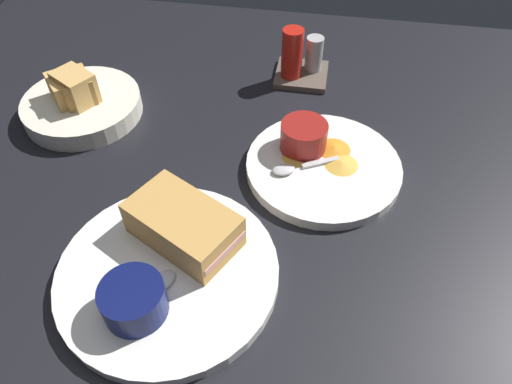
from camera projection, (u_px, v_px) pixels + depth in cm
name	position (u px, v px, depth cm)	size (l,w,h in cm)	color
ground_plane	(186.00, 202.00, 64.91)	(110.00, 110.00, 3.00)	black
plate_sandwich_main	(168.00, 273.00, 54.46)	(25.90, 25.90, 1.60)	white
sandwich_half_near	(183.00, 225.00, 55.23)	(15.04, 12.80, 4.80)	tan
ramekin_dark_sauce	(132.00, 299.00, 48.83)	(6.94, 6.94, 4.03)	#0C144C
spoon_by_dark_ramekin	(171.00, 273.00, 53.10)	(5.97, 9.39, 0.80)	silver
plate_chips_companion	(323.00, 167.00, 66.41)	(21.99, 21.99, 1.60)	white
ramekin_light_gravy	(304.00, 136.00, 66.38)	(6.71, 6.71, 4.15)	maroon
spoon_by_gravy_ramekin	(292.00, 168.00, 64.61)	(9.46, 5.79, 0.80)	silver
plantain_chip_scatter	(326.00, 155.00, 66.43)	(11.44, 9.25, 0.60)	orange
bread_basket_rear	(80.00, 102.00, 74.08)	(18.58, 18.58, 7.85)	silver
condiment_caddy	(300.00, 61.00, 80.37)	(9.00, 9.00, 9.50)	brown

